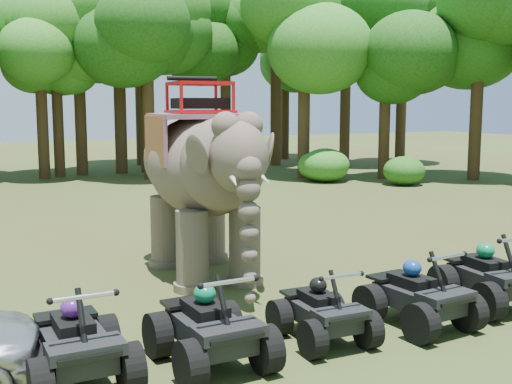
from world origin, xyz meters
TOP-DOWN VIEW (x-y plane):
  - ground at (0.00, 0.00)m, footprint 110.00×110.00m
  - elephant at (-0.53, 2.64)m, footprint 2.49×5.03m
  - atv_0 at (-3.95, -1.57)m, footprint 1.35×1.83m
  - atv_1 at (-2.20, -1.79)m, footprint 1.40×1.88m
  - atv_2 at (-0.34, -1.73)m, footprint 1.20×1.62m
  - atv_3 at (1.39, -1.86)m, footprint 1.42×1.86m
  - atv_4 at (3.21, -1.63)m, footprint 1.53×1.99m
  - tree_0 at (0.00, 22.87)m, footprint 5.12×5.12m
  - tree_1 at (3.69, 19.98)m, footprint 5.75×5.75m
  - tree_2 at (8.95, 22.86)m, footprint 6.47×6.47m
  - tree_3 at (10.51, 17.10)m, footprint 6.53×6.53m
  - tree_4 at (13.79, 15.11)m, footprint 5.40×5.40m
  - tree_5 at (17.28, 12.77)m, footprint 6.27×6.27m
  - tree_31 at (14.92, 26.90)m, footprint 5.63×5.63m
  - tree_33 at (3.14, 23.07)m, footprint 7.32×7.32m
  - tree_34 at (19.73, 21.20)m, footprint 7.27×7.27m
  - tree_35 at (16.03, 21.69)m, footprint 6.90×6.90m
  - tree_36 at (12.42, 23.51)m, footprint 7.36×7.36m
  - tree_39 at (4.43, 22.94)m, footprint 5.97×5.97m
  - tree_40 at (1.15, 23.18)m, footprint 6.29×6.29m
  - tree_43 at (5.35, 27.00)m, footprint 6.00×6.00m
  - tree_44 at (-0.80, 22.37)m, footprint 5.44×5.44m

SIDE VIEW (x-z plane):
  - ground at x=0.00m, z-range 0.00..0.00m
  - atv_2 at x=-0.34m, z-range 0.00..1.18m
  - atv_3 at x=1.39m, z-range 0.00..1.31m
  - atv_0 at x=-3.95m, z-range 0.00..1.35m
  - atv_1 at x=-2.20m, z-range 0.00..1.36m
  - atv_4 at x=3.21m, z-range 0.00..1.38m
  - elephant at x=-0.53m, z-range 0.00..4.11m
  - tree_0 at x=0.00m, z-range 0.00..7.31m
  - tree_4 at x=13.79m, z-range 0.00..7.72m
  - tree_44 at x=-0.80m, z-range 0.00..7.77m
  - tree_31 at x=14.92m, z-range 0.00..8.04m
  - tree_1 at x=3.69m, z-range 0.00..8.22m
  - tree_39 at x=4.43m, z-range 0.00..8.53m
  - tree_43 at x=5.35m, z-range 0.00..8.57m
  - tree_5 at x=17.28m, z-range 0.00..8.96m
  - tree_40 at x=1.15m, z-range 0.00..8.98m
  - tree_2 at x=8.95m, z-range 0.00..9.25m
  - tree_3 at x=10.51m, z-range 0.00..9.34m
  - tree_35 at x=16.03m, z-range 0.00..9.85m
  - tree_34 at x=19.73m, z-range 0.00..10.39m
  - tree_33 at x=3.14m, z-range 0.00..10.45m
  - tree_36 at x=12.42m, z-range 0.00..10.52m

